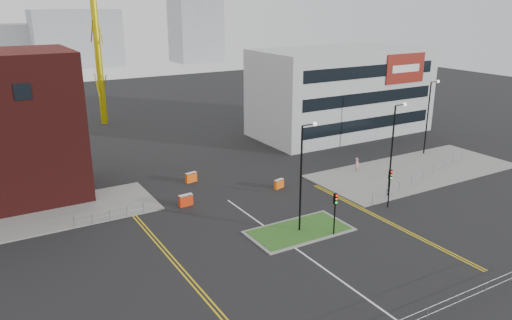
# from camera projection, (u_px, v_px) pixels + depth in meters

# --- Properties ---
(ground) EXTENTS (200.00, 200.00, 0.00)m
(ground) POSITION_uv_depth(u_px,v_px,m) (343.00, 282.00, 33.84)
(ground) COLOR black
(ground) RESTS_ON ground
(pavement_right) EXTENTS (24.00, 10.00, 0.12)m
(pavement_right) POSITION_uv_depth(u_px,v_px,m) (414.00, 171.00, 55.96)
(pavement_right) COLOR slate
(pavement_right) RESTS_ON ground
(island_kerb) EXTENTS (8.60, 4.60, 0.08)m
(island_kerb) POSITION_uv_depth(u_px,v_px,m) (299.00, 231.00, 41.36)
(island_kerb) COLOR slate
(island_kerb) RESTS_ON ground
(grass_island) EXTENTS (8.00, 4.00, 0.12)m
(grass_island) POSITION_uv_depth(u_px,v_px,m) (299.00, 231.00, 41.36)
(grass_island) COLOR #284F1A
(grass_island) RESTS_ON ground
(office_block) EXTENTS (25.00, 12.20, 12.00)m
(office_block) POSITION_uv_depth(u_px,v_px,m) (341.00, 91.00, 70.84)
(office_block) COLOR #AAACAE
(office_block) RESTS_ON ground
(streetlamp_island) EXTENTS (1.46, 0.36, 9.18)m
(streetlamp_island) POSITION_uv_depth(u_px,v_px,m) (303.00, 169.00, 39.84)
(streetlamp_island) COLOR black
(streetlamp_island) RESTS_ON ground
(streetlamp_right_near) EXTENTS (1.46, 0.36, 9.18)m
(streetlamp_right_near) POSITION_uv_depth(u_px,v_px,m) (394.00, 143.00, 47.28)
(streetlamp_right_near) COLOR black
(streetlamp_right_near) RESTS_ON ground
(streetlamp_right_far) EXTENTS (1.46, 0.36, 9.18)m
(streetlamp_right_far) POSITION_uv_depth(u_px,v_px,m) (429.00, 112.00, 60.62)
(streetlamp_right_far) COLOR black
(streetlamp_right_far) RESTS_ON ground
(traffic_light_island) EXTENTS (0.28, 0.33, 3.65)m
(traffic_light_island) POSITION_uv_depth(u_px,v_px,m) (335.00, 206.00, 39.91)
(traffic_light_island) COLOR black
(traffic_light_island) RESTS_ON ground
(traffic_light_right) EXTENTS (0.28, 0.33, 3.65)m
(traffic_light_right) POSITION_uv_depth(u_px,v_px,m) (390.00, 181.00, 45.42)
(traffic_light_right) COLOR black
(traffic_light_right) RESTS_ON ground
(railing_front) EXTENTS (24.05, 0.05, 1.10)m
(railing_front) POSITION_uv_depth(u_px,v_px,m) (412.00, 319.00, 28.68)
(railing_front) COLOR gray
(railing_front) RESTS_ON ground
(railing_left) EXTENTS (6.05, 0.05, 1.10)m
(railing_left) POSITION_uv_depth(u_px,v_px,m) (109.00, 213.00, 43.07)
(railing_left) COLOR gray
(railing_left) RESTS_ON ground
(railing_right) EXTENTS (19.05, 5.05, 1.10)m
(railing_right) POSITION_uv_depth(u_px,v_px,m) (423.00, 173.00, 52.96)
(railing_right) COLOR gray
(railing_right) RESTS_ON ground
(centre_line) EXTENTS (0.15, 30.00, 0.01)m
(centre_line) POSITION_uv_depth(u_px,v_px,m) (325.00, 269.00, 35.48)
(centre_line) COLOR silver
(centre_line) RESTS_ON ground
(yellow_left_a) EXTENTS (0.12, 24.00, 0.01)m
(yellow_left_a) POSITION_uv_depth(u_px,v_px,m) (165.00, 254.00, 37.69)
(yellow_left_a) COLOR gold
(yellow_left_a) RESTS_ON ground
(yellow_left_b) EXTENTS (0.12, 24.00, 0.01)m
(yellow_left_b) POSITION_uv_depth(u_px,v_px,m) (169.00, 253.00, 37.84)
(yellow_left_b) COLOR gold
(yellow_left_b) RESTS_ON ground
(yellow_right_a) EXTENTS (0.12, 20.00, 0.01)m
(yellow_right_a) POSITION_uv_depth(u_px,v_px,m) (383.00, 221.00, 43.36)
(yellow_right_a) COLOR gold
(yellow_right_a) RESTS_ON ground
(yellow_right_b) EXTENTS (0.12, 20.00, 0.01)m
(yellow_right_b) POSITION_uv_depth(u_px,v_px,m) (386.00, 220.00, 43.51)
(yellow_right_b) COLOR gold
(yellow_right_b) RESTS_ON ground
(skyline_b) EXTENTS (24.00, 12.00, 16.00)m
(skyline_b) POSITION_uv_depth(u_px,v_px,m) (77.00, 39.00, 142.94)
(skyline_b) COLOR gray
(skyline_b) RESTS_ON ground
(skyline_c) EXTENTS (14.00, 12.00, 28.00)m
(skyline_c) POSITION_uv_depth(u_px,v_px,m) (195.00, 16.00, 153.95)
(skyline_c) COLOR gray
(skyline_c) RESTS_ON ground
(skyline_d) EXTENTS (30.00, 12.00, 12.00)m
(skyline_d) POSITION_uv_depth(u_px,v_px,m) (5.00, 46.00, 143.05)
(skyline_d) COLOR gray
(skyline_d) RESTS_ON ground
(pedestrian) EXTENTS (0.73, 0.61, 1.72)m
(pedestrian) POSITION_uv_depth(u_px,v_px,m) (357.00, 165.00, 55.29)
(pedestrian) COLOR #CC848A
(pedestrian) RESTS_ON ground
(barrier_left) EXTENTS (1.30, 0.64, 1.04)m
(barrier_left) POSITION_uv_depth(u_px,v_px,m) (191.00, 177.00, 52.45)
(barrier_left) COLOR #FF5A0E
(barrier_left) RESTS_ON ground
(barrier_mid) EXTENTS (1.35, 0.54, 1.11)m
(barrier_mid) POSITION_uv_depth(u_px,v_px,m) (186.00, 200.00, 46.33)
(barrier_mid) COLOR red
(barrier_mid) RESTS_ON ground
(barrier_right) EXTENTS (1.16, 0.63, 0.93)m
(barrier_right) POSITION_uv_depth(u_px,v_px,m) (279.00, 183.00, 50.76)
(barrier_right) COLOR #FF630E
(barrier_right) RESTS_ON ground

